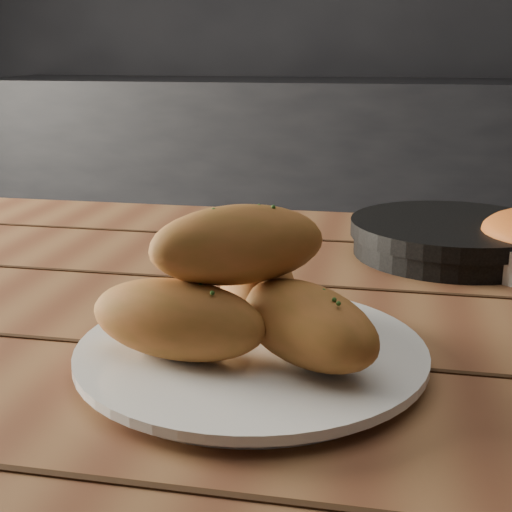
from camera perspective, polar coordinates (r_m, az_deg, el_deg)
The scene contains 5 objects.
counter at distance 2.77m, azimuth 6.82°, elevation 4.46°, with size 2.80×0.60×0.90m, color black.
table at distance 0.74m, azimuth 6.08°, elevation -11.48°, with size 1.60×0.97×0.75m.
plate at distance 0.60m, azimuth -0.38°, elevation -7.88°, with size 0.29×0.29×0.02m.
bread_rolls at distance 0.58m, azimuth -0.95°, elevation -3.06°, with size 0.26×0.22×0.12m.
skillet at distance 0.95m, azimuth 15.54°, elevation 1.43°, with size 0.38×0.26×0.05m.
Camera 1 is at (0.21, -1.00, 1.01)m, focal length 50.00 mm.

